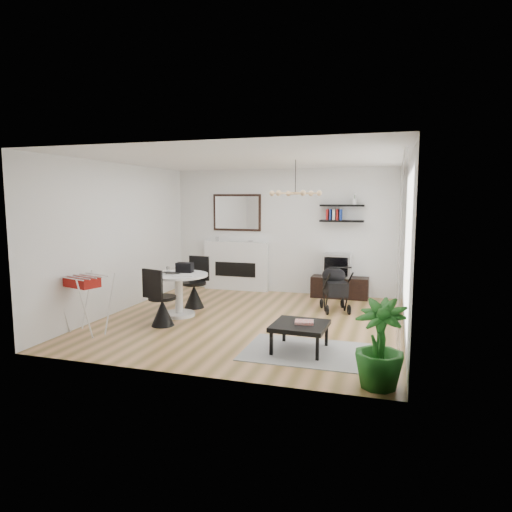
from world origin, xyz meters
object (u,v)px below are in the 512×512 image
(stroller, at_px, (335,290))
(coffee_table, at_px, (300,327))
(crt_tv, at_px, (337,265))
(drying_rack, at_px, (86,303))
(dining_table, at_px, (179,288))
(fireplace, at_px, (236,260))
(tv_console, at_px, (340,287))
(potted_plant, at_px, (380,344))

(stroller, distance_m, coffee_table, 2.43)
(crt_tv, bearing_deg, stroller, -85.07)
(crt_tv, distance_m, drying_rack, 5.01)
(dining_table, height_order, drying_rack, drying_rack)
(dining_table, bearing_deg, coffee_table, -26.68)
(drying_rack, height_order, coffee_table, drying_rack)
(fireplace, xyz_separation_m, stroller, (2.38, -1.27, -0.30))
(tv_console, relative_size, stroller, 1.32)
(tv_console, bearing_deg, potted_plant, -77.99)
(fireplace, height_order, crt_tv, fireplace)
(crt_tv, bearing_deg, coffee_table, -90.99)
(drying_rack, distance_m, potted_plant, 4.44)
(stroller, relative_size, coffee_table, 1.19)
(dining_table, xyz_separation_m, coffee_table, (2.42, -1.22, -0.16))
(tv_console, bearing_deg, coffee_table, -91.94)
(dining_table, xyz_separation_m, drying_rack, (-0.88, -1.37, -0.02))
(potted_plant, bearing_deg, drying_rack, 169.94)
(stroller, bearing_deg, drying_rack, -163.34)
(fireplace, relative_size, potted_plant, 2.20)
(fireplace, distance_m, stroller, 2.71)
(drying_rack, distance_m, coffee_table, 3.31)
(fireplace, xyz_separation_m, drying_rack, (-1.08, -3.85, -0.21))
(coffee_table, height_order, potted_plant, potted_plant)
(fireplace, relative_size, coffee_table, 2.88)
(tv_console, height_order, drying_rack, drying_rack)
(fireplace, xyz_separation_m, potted_plant, (3.30, -4.62, -0.19))
(crt_tv, bearing_deg, drying_rack, -132.22)
(crt_tv, bearing_deg, potted_plant, -77.26)
(potted_plant, bearing_deg, fireplace, 125.48)
(dining_table, distance_m, drying_rack, 1.63)
(coffee_table, bearing_deg, stroller, 86.26)
(dining_table, relative_size, drying_rack, 1.13)
(tv_console, relative_size, crt_tv, 2.08)
(tv_console, relative_size, drying_rack, 1.29)
(drying_rack, bearing_deg, potted_plant, 7.08)
(stroller, xyz_separation_m, potted_plant, (0.92, -3.35, 0.11))
(stroller, bearing_deg, tv_console, 71.89)
(crt_tv, height_order, stroller, crt_tv)
(crt_tv, height_order, potted_plant, potted_plant)
(fireplace, bearing_deg, tv_console, -3.39)
(crt_tv, distance_m, stroller, 1.17)
(crt_tv, distance_m, coffee_table, 3.57)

